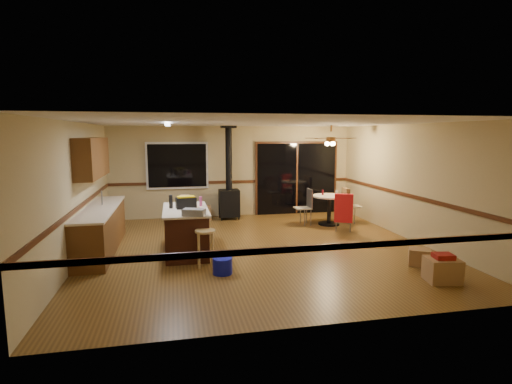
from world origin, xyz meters
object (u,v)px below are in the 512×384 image
object	(u,v)px
toolbox_black	(186,203)
blue_bucket	(223,266)
wood_stove	(229,193)
chair_right	(346,201)
box_corner_b	(420,257)
chair_near	(344,208)
box_under_window	(203,213)
bar_stool	(205,248)
toolbox_grey	(194,212)
kitchen_island	(186,231)
box_corner_a	(442,270)
dining_table	(329,205)
chair_left	(307,203)

from	to	relation	value
toolbox_black	blue_bucket	world-z (taller)	toolbox_black
blue_bucket	wood_stove	bearing A→B (deg)	80.57
chair_right	box_corner_b	world-z (taller)	chair_right
wood_stove	chair_near	bearing A→B (deg)	-40.14
wood_stove	box_under_window	bearing A→B (deg)	176.18
chair_near	box_corner_b	distance (m)	2.66
bar_stool	chair_right	size ratio (longest dim) A/B	0.96
box_under_window	blue_bucket	bearing A→B (deg)	-89.85
toolbox_black	box_under_window	distance (m)	3.21
toolbox_black	box_under_window	xyz separation A→B (m)	(0.54, 3.05, -0.82)
toolbox_grey	chair_near	world-z (taller)	toolbox_grey
kitchen_island	toolbox_grey	world-z (taller)	toolbox_grey
kitchen_island	box_corner_a	world-z (taller)	kitchen_island
toolbox_black	chair_right	xyz separation A→B (m)	(4.29, 1.83, -0.41)
kitchen_island	box_corner_b	xyz separation A→B (m)	(4.14, -1.66, -0.30)
toolbox_black	chair_near	world-z (taller)	toolbox_black
toolbox_grey	chair_right	xyz separation A→B (m)	(4.17, 2.59, -0.37)
box_under_window	box_corner_b	world-z (taller)	box_under_window
toolbox_black	bar_stool	distance (m)	1.22
toolbox_grey	box_under_window	xyz separation A→B (m)	(0.42, 3.82, -0.77)
blue_bucket	chair_near	world-z (taller)	chair_near
dining_table	box_corner_b	world-z (taller)	dining_table
chair_right	box_corner_b	bearing A→B (deg)	-92.59
blue_bucket	bar_stool	bearing A→B (deg)	118.64
box_corner_b	dining_table	bearing A→B (deg)	95.91
chair_right	box_under_window	xyz separation A→B (m)	(-3.75, 1.23, -0.41)
dining_table	box_corner_b	xyz separation A→B (m)	(0.36, -3.46, -0.38)
chair_left	chair_near	world-z (taller)	same
wood_stove	toolbox_black	world-z (taller)	wood_stove
bar_stool	blue_bucket	distance (m)	0.56
toolbox_grey	box_corner_a	xyz separation A→B (m)	(3.88, -1.76, -0.77)
toolbox_grey	blue_bucket	world-z (taller)	toolbox_grey
toolbox_grey	box_under_window	world-z (taller)	toolbox_grey
toolbox_grey	dining_table	bearing A→B (deg)	34.61
kitchen_island	chair_left	bearing A→B (deg)	30.81
wood_stove	chair_left	world-z (taller)	wood_stove
kitchen_island	chair_near	bearing A→B (deg)	13.83
box_corner_a	box_corner_b	bearing A→B (deg)	80.47
blue_bucket	box_corner_b	world-z (taller)	box_corner_b
chair_left	chair_right	bearing A→B (deg)	-1.51
chair_right	dining_table	bearing A→B (deg)	-172.13
box_corner_b	wood_stove	bearing A→B (deg)	121.12
dining_table	chair_left	xyz separation A→B (m)	(-0.59, 0.10, 0.06)
wood_stove	toolbox_black	bearing A→B (deg)	-113.15
toolbox_black	chair_near	size ratio (longest dim) A/B	0.56
wood_stove	box_corner_a	distance (m)	6.18
toolbox_grey	chair_left	bearing A→B (deg)	40.61
wood_stove	box_corner_a	size ratio (longest dim) A/B	4.97
kitchen_island	chair_left	distance (m)	3.72
blue_bucket	box_corner_b	bearing A→B (deg)	-4.40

